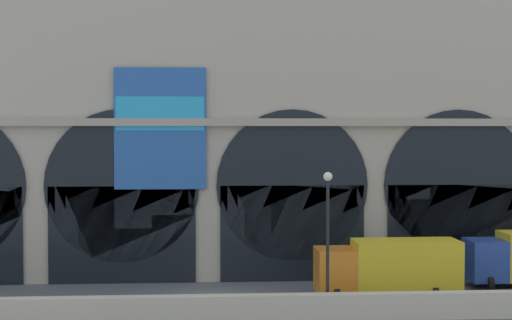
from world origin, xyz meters
name	(u,v)px	position (x,y,z in m)	size (l,w,h in m)	color
ground_plane	(209,301)	(0.00, 0.00, 0.00)	(200.00, 200.00, 0.00)	#54565B
quay_parapet_wall	(209,309)	(0.00, -4.53, 0.62)	(90.00, 0.70, 1.24)	beige
station_building	(208,102)	(0.02, 7.62, 10.60)	(51.44, 5.64, 21.86)	#B2A891
box_truck_mideast	(389,267)	(9.45, -0.35, 1.70)	(7.50, 2.91, 3.12)	orange
street_lamp_quayside	(328,224)	(5.65, -3.73, 4.41)	(0.44, 0.44, 6.90)	black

